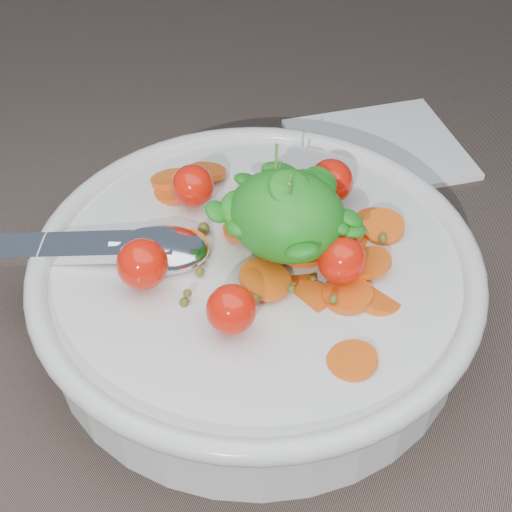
% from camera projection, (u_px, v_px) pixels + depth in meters
% --- Properties ---
extents(ground, '(6.00, 6.00, 0.00)m').
position_uv_depth(ground, '(244.00, 330.00, 0.52)').
color(ground, brown).
rests_on(ground, ground).
extents(bowl, '(0.34, 0.31, 0.13)m').
position_uv_depth(bowl, '(256.00, 280.00, 0.51)').
color(bowl, silver).
rests_on(bowl, ground).
extents(napkin, '(0.20, 0.20, 0.01)m').
position_uv_depth(napkin, '(378.00, 148.00, 0.68)').
color(napkin, white).
rests_on(napkin, ground).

